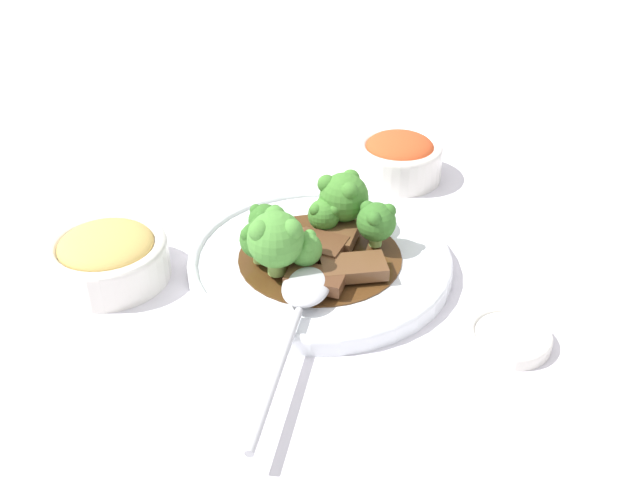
{
  "coord_description": "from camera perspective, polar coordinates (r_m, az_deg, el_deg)",
  "views": [
    {
      "loc": [
        0.26,
        -0.54,
        0.42
      ],
      "look_at": [
        0.0,
        0.0,
        0.03
      ],
      "focal_mm": 42.0,
      "sensor_mm": 36.0,
      "label": 1
    }
  ],
  "objects": [
    {
      "name": "broccoli_floret_3",
      "position": [
        0.74,
        0.3,
        1.98
      ],
      "size": [
        0.03,
        0.03,
        0.04
      ],
      "color": "#8EB756",
      "rests_on": "main_plate"
    },
    {
      "name": "serving_spoon",
      "position": [
        0.65,
        -1.39,
        -4.55
      ],
      "size": [
        0.08,
        0.22,
        0.01
      ],
      "color": "#B7B7BC",
      "rests_on": "main_plate"
    },
    {
      "name": "beef_strip_3",
      "position": [
        0.72,
        -0.15,
        -0.52
      ],
      "size": [
        0.05,
        0.04,
        0.01
      ],
      "color": "#56331E",
      "rests_on": "main_plate"
    },
    {
      "name": "side_bowl_kimchi",
      "position": [
        0.89,
        5.8,
        6.36
      ],
      "size": [
        0.1,
        0.1,
        0.05
      ],
      "color": "white",
      "rests_on": "ground_plane"
    },
    {
      "name": "main_plate",
      "position": [
        0.73,
        0.0,
        -1.59
      ],
      "size": [
        0.26,
        0.26,
        0.02
      ],
      "color": "white",
      "rests_on": "ground_plane"
    },
    {
      "name": "side_bowl_appetizer",
      "position": [
        0.73,
        -15.87,
        -1.15
      ],
      "size": [
        0.11,
        0.11,
        0.05
      ],
      "color": "white",
      "rests_on": "ground_plane"
    },
    {
      "name": "broccoli_floret_4",
      "position": [
        0.73,
        -4.19,
        1.57
      ],
      "size": [
        0.03,
        0.03,
        0.04
      ],
      "color": "#7FA84C",
      "rests_on": "main_plate"
    },
    {
      "name": "beef_strip_1",
      "position": [
        0.73,
        1.59,
        0.28
      ],
      "size": [
        0.04,
        0.05,
        0.01
      ],
      "color": "brown",
      "rests_on": "main_plate"
    },
    {
      "name": "broccoli_floret_2",
      "position": [
        0.75,
        1.69,
        3.38
      ],
      "size": [
        0.05,
        0.05,
        0.06
      ],
      "color": "#7FA84C",
      "rests_on": "main_plate"
    },
    {
      "name": "broccoli_floret_1",
      "position": [
        0.72,
        4.32,
        1.44
      ],
      "size": [
        0.04,
        0.04,
        0.05
      ],
      "color": "#7FA84C",
      "rests_on": "main_plate"
    },
    {
      "name": "broccoli_floret_6",
      "position": [
        0.7,
        -4.72,
        0.09
      ],
      "size": [
        0.04,
        0.04,
        0.04
      ],
      "color": "#8EB756",
      "rests_on": "main_plate"
    },
    {
      "name": "beef_strip_0",
      "position": [
        0.73,
        -2.54,
        0.25
      ],
      "size": [
        0.04,
        0.04,
        0.01
      ],
      "color": "brown",
      "rests_on": "main_plate"
    },
    {
      "name": "sauce_dish",
      "position": [
        0.66,
        14.23,
        -7.16
      ],
      "size": [
        0.07,
        0.07,
        0.01
      ],
      "color": "white",
      "rests_on": "ground_plane"
    },
    {
      "name": "ground_plane",
      "position": [
        0.73,
        0.0,
        -2.23
      ],
      "size": [
        4.0,
        4.0,
        0.0
      ],
      "primitive_type": "plane",
      "color": "silver"
    },
    {
      "name": "broccoli_floret_5",
      "position": [
        0.68,
        -1.25,
        -0.64
      ],
      "size": [
        0.03,
        0.03,
        0.04
      ],
      "color": "#7FA84C",
      "rests_on": "main_plate"
    },
    {
      "name": "broccoli_floret_0",
      "position": [
        0.67,
        -3.39,
        0.13
      ],
      "size": [
        0.05,
        0.05,
        0.06
      ],
      "color": "#7FA84C",
      "rests_on": "main_plate"
    },
    {
      "name": "beef_strip_2",
      "position": [
        0.69,
        2.59,
        -2.12
      ],
      "size": [
        0.07,
        0.06,
        0.01
      ],
      "color": "brown",
      "rests_on": "main_plate"
    },
    {
      "name": "beef_strip_4",
      "position": [
        0.68,
        -0.34,
        -2.99
      ],
      "size": [
        0.06,
        0.04,
        0.01
      ],
      "color": "#56331E",
      "rests_on": "main_plate"
    }
  ]
}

